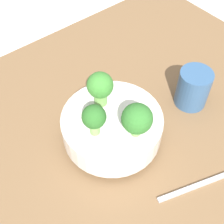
# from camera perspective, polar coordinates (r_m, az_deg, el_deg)

# --- Properties ---
(ground_plane) EXTENTS (6.00, 6.00, 0.00)m
(ground_plane) POSITION_cam_1_polar(r_m,az_deg,el_deg) (0.77, 2.28, -6.10)
(ground_plane) COLOR silver
(table) EXTENTS (1.09, 0.88, 0.04)m
(table) POSITION_cam_1_polar(r_m,az_deg,el_deg) (0.75, 2.33, -5.21)
(table) COLOR brown
(table) RESTS_ON ground_plane
(bowl) EXTENTS (0.22, 0.22, 0.08)m
(bowl) POSITION_cam_1_polar(r_m,az_deg,el_deg) (0.70, 0.00, -2.73)
(bowl) COLOR silver
(bowl) RESTS_ON table
(broccoli_floret_left) EXTENTS (0.05, 0.05, 0.08)m
(broccoli_floret_left) POSITION_cam_1_polar(r_m,az_deg,el_deg) (0.61, -3.31, -1.08)
(broccoli_floret_left) COLOR #7AB256
(broccoli_floret_left) RESTS_ON bowl
(broccoli_floret_back) EXTENTS (0.06, 0.06, 0.08)m
(broccoli_floret_back) POSITION_cam_1_polar(r_m,az_deg,el_deg) (0.66, -2.19, 4.62)
(broccoli_floret_back) COLOR #6BA34C
(broccoli_floret_back) RESTS_ON bowl
(broccoli_floret_front) EXTENTS (0.06, 0.06, 0.08)m
(broccoli_floret_front) POSITION_cam_1_polar(r_m,az_deg,el_deg) (0.61, 4.60, -1.30)
(broccoli_floret_front) COLOR #7AB256
(broccoli_floret_front) RESTS_ON bowl
(cup) EXTENTS (0.08, 0.08, 0.10)m
(cup) POSITION_cam_1_polar(r_m,az_deg,el_deg) (0.79, 14.61, 4.25)
(cup) COLOR #33567F
(cup) RESTS_ON table
(fork) EXTENTS (0.16, 0.06, 0.01)m
(fork) POSITION_cam_1_polar(r_m,az_deg,el_deg) (0.69, 14.83, -13.07)
(fork) COLOR #B2B2B7
(fork) RESTS_ON table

